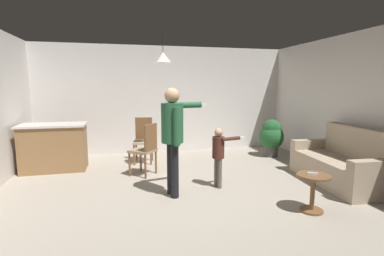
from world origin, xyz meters
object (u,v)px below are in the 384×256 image
kitchen_counter (54,147)px  person_child (219,151)px  spare_remote_on_table (313,174)px  couch_floral (341,165)px  dining_chair_by_counter (146,147)px  person_adult (173,130)px  side_table_by_couch (313,188)px  potted_plant_corner (271,136)px  dining_chair_near_wall (144,138)px

kitchen_counter → person_child: person_child is taller
person_child → spare_remote_on_table: 1.52m
couch_floral → kitchen_counter: 5.47m
person_child → spare_remote_on_table: bearing=23.6°
kitchen_counter → dining_chair_by_counter: bearing=-23.2°
kitchen_counter → person_adult: size_ratio=0.75×
couch_floral → person_child: size_ratio=1.84×
person_child → side_table_by_couch: bearing=24.7°
kitchen_counter → spare_remote_on_table: (3.82, -2.92, 0.06)m
potted_plant_corner → dining_chair_by_counter: bearing=-165.0°
person_child → dining_chair_by_counter: 1.48m
side_table_by_couch → dining_chair_by_counter: 2.99m
person_child → kitchen_counter: bearing=-133.4°
person_adult → potted_plant_corner: (2.74, 1.96, -0.54)m
person_adult → potted_plant_corner: 3.41m
kitchen_counter → potted_plant_corner: (4.86, 0.06, 0.02)m
person_adult → dining_chair_by_counter: size_ratio=1.68×
person_adult → spare_remote_on_table: bearing=49.2°
kitchen_counter → dining_chair_by_counter: size_ratio=1.26×
dining_chair_by_counter → dining_chair_near_wall: bearing=37.5°
dining_chair_near_wall → spare_remote_on_table: (2.02, -3.16, -0.01)m
side_table_by_couch → dining_chair_near_wall: bearing=123.1°
person_child → potted_plant_corner: size_ratio=1.11×
kitchen_counter → person_child: bearing=-30.3°
person_adult → dining_chair_by_counter: bearing=-173.1°
person_adult → couch_floral: bearing=78.0°
dining_chair_by_counter → potted_plant_corner: dining_chair_by_counter is taller
person_child → potted_plant_corner: (1.95, 1.77, -0.13)m
kitchen_counter → dining_chair_near_wall: size_ratio=1.26×
side_table_by_couch → potted_plant_corner: (1.01, 2.97, 0.17)m
potted_plant_corner → spare_remote_on_table: (-1.04, -2.98, 0.04)m
person_adult → person_child: size_ratio=1.66×
couch_floral → spare_remote_on_table: (-1.26, -0.92, 0.21)m
kitchen_counter → potted_plant_corner: size_ratio=1.39×
person_adult → side_table_by_couch: bearing=49.9°
side_table_by_couch → spare_remote_on_table: 0.21m
dining_chair_by_counter → dining_chair_near_wall: same height
couch_floral → potted_plant_corner: 2.09m
couch_floral → dining_chair_near_wall: 3.98m
kitchen_counter → person_adult: 2.90m
couch_floral → dining_chair_near_wall: size_ratio=1.85×
person_adult → spare_remote_on_table: size_ratio=12.90×
couch_floral → person_child: 2.21m
kitchen_counter → side_table_by_couch: bearing=-37.1°
side_table_by_couch → person_child: bearing=127.8°
person_adult → dining_chair_near_wall: bearing=178.6°
couch_floral → side_table_by_couch: bearing=130.0°
person_child → potted_plant_corner: 2.63m
side_table_by_couch → dining_chair_by_counter: bearing=134.0°
couch_floral → person_adult: 3.05m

